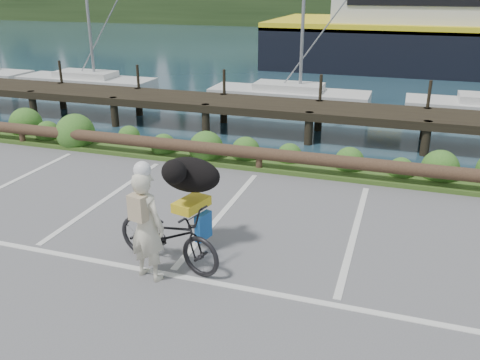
% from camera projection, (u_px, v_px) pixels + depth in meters
% --- Properties ---
extents(ground, '(72.00, 72.00, 0.00)m').
position_uv_depth(ground, '(180.00, 262.00, 8.33)').
color(ground, '#59585B').
extents(harbor_backdrop, '(170.00, 160.00, 30.00)m').
position_uv_depth(harbor_backdrop, '(397.00, 13.00, 77.65)').
color(harbor_backdrop, '#1B3543').
rests_on(harbor_backdrop, ground).
extents(vegetation_strip, '(34.00, 1.60, 0.10)m').
position_uv_depth(vegetation_strip, '(267.00, 160.00, 13.01)').
color(vegetation_strip, '#3D5B21').
rests_on(vegetation_strip, ground).
extents(log_rail, '(32.00, 0.30, 0.60)m').
position_uv_depth(log_rail, '(259.00, 171.00, 12.40)').
color(log_rail, '#443021').
rests_on(log_rail, ground).
extents(bicycle, '(2.11, 1.16, 1.05)m').
position_uv_depth(bicycle, '(168.00, 235.00, 8.11)').
color(bicycle, black).
rests_on(bicycle, ground).
extents(cyclist, '(0.72, 0.56, 1.76)m').
position_uv_depth(cyclist, '(146.00, 226.00, 7.62)').
color(cyclist, beige).
rests_on(cyclist, ground).
extents(dog, '(0.74, 1.12, 0.59)m').
position_uv_depth(dog, '(190.00, 175.00, 8.32)').
color(dog, black).
rests_on(dog, bicycle).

